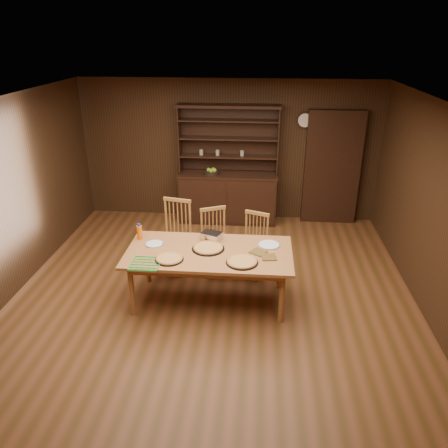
# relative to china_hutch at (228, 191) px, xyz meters

# --- Properties ---
(floor) EXTENTS (6.00, 6.00, 0.00)m
(floor) POSITION_rel_china_hutch_xyz_m (0.00, -2.75, -0.60)
(floor) COLOR brown
(floor) RESTS_ON ground
(room_shell) EXTENTS (6.00, 6.00, 6.00)m
(room_shell) POSITION_rel_china_hutch_xyz_m (0.00, -2.75, 0.98)
(room_shell) COLOR silver
(room_shell) RESTS_ON floor
(china_hutch) EXTENTS (1.84, 0.52, 2.17)m
(china_hutch) POSITION_rel_china_hutch_xyz_m (0.00, 0.00, 0.00)
(china_hutch) COLOR black
(china_hutch) RESTS_ON floor
(doorway) EXTENTS (1.00, 0.18, 2.10)m
(doorway) POSITION_rel_china_hutch_xyz_m (1.90, 0.15, 0.45)
(doorway) COLOR black
(doorway) RESTS_ON floor
(wall_clock) EXTENTS (0.30, 0.05, 0.30)m
(wall_clock) POSITION_rel_china_hutch_xyz_m (1.35, 0.20, 1.30)
(wall_clock) COLOR black
(wall_clock) RESTS_ON room_shell
(dining_table) EXTENTS (2.14, 1.07, 0.75)m
(dining_table) POSITION_rel_china_hutch_xyz_m (-0.03, -2.74, 0.09)
(dining_table) COLOR #C77545
(dining_table) RESTS_ON floor
(chair_left) EXTENTS (0.54, 0.52, 1.11)m
(chair_left) POSITION_rel_china_hutch_xyz_m (-0.63, -1.90, -0.01)
(chair_left) COLOR #B5803E
(chair_left) RESTS_ON floor
(chair_center) EXTENTS (0.53, 0.52, 1.00)m
(chair_center) POSITION_rel_china_hutch_xyz_m (-0.04, -1.92, -0.07)
(chair_center) COLOR #B5803E
(chair_center) RESTS_ON floor
(chair_right) EXTENTS (0.50, 0.49, 0.96)m
(chair_right) POSITION_rel_china_hutch_xyz_m (0.54, -1.95, -0.09)
(chair_right) COLOR #B5803E
(chair_right) RESTS_ON floor
(pizza_left) EXTENTS (0.36, 0.36, 0.04)m
(pizza_left) POSITION_rel_china_hutch_xyz_m (-0.50, -3.02, 0.17)
(pizza_left) COLOR black
(pizza_left) RESTS_ON dining_table
(pizza_right) EXTENTS (0.40, 0.40, 0.04)m
(pizza_right) POSITION_rel_china_hutch_xyz_m (0.41, -3.01, 0.17)
(pizza_right) COLOR black
(pizza_right) RESTS_ON dining_table
(pizza_center) EXTENTS (0.43, 0.43, 0.04)m
(pizza_center) POSITION_rel_china_hutch_xyz_m (-0.05, -2.68, 0.17)
(pizza_center) COLOR black
(pizza_center) RESTS_ON dining_table
(cooling_rack) EXTENTS (0.42, 0.42, 0.02)m
(cooling_rack) POSITION_rel_china_hutch_xyz_m (-0.77, -3.14, 0.16)
(cooling_rack) COLOR green
(cooling_rack) RESTS_ON dining_table
(plate_left) EXTENTS (0.24, 0.24, 0.02)m
(plate_left) POSITION_rel_china_hutch_xyz_m (-0.78, -2.61, 0.16)
(plate_left) COLOR white
(plate_left) RESTS_ON dining_table
(plate_right) EXTENTS (0.29, 0.29, 0.02)m
(plate_right) POSITION_rel_china_hutch_xyz_m (0.74, -2.51, 0.16)
(plate_right) COLOR white
(plate_right) RESTS_ON dining_table
(foil_dish) EXTENTS (0.32, 0.28, 0.11)m
(foil_dish) POSITION_rel_china_hutch_xyz_m (-0.04, -2.40, 0.21)
(foil_dish) COLOR white
(foil_dish) RESTS_ON dining_table
(juice_bottle) EXTENTS (0.07, 0.07, 0.23)m
(juice_bottle) POSITION_rel_china_hutch_xyz_m (-1.02, -2.46, 0.26)
(juice_bottle) COLOR orange
(juice_bottle) RESTS_ON dining_table
(pot_holder_a) EXTENTS (0.21, 0.21, 0.01)m
(pot_holder_a) POSITION_rel_china_hutch_xyz_m (0.74, -2.85, 0.16)
(pot_holder_a) COLOR #A01215
(pot_holder_a) RESTS_ON dining_table
(pot_holder_b) EXTENTS (0.25, 0.25, 0.01)m
(pot_holder_b) POSITION_rel_china_hutch_xyz_m (0.60, -2.72, 0.16)
(pot_holder_b) COLOR #A01215
(pot_holder_b) RESTS_ON dining_table
(fruit_bowl) EXTENTS (0.28, 0.28, 0.12)m
(fruit_bowl) POSITION_rel_china_hutch_xyz_m (-0.30, -0.07, 0.39)
(fruit_bowl) COLOR black
(fruit_bowl) RESTS_ON china_hutch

